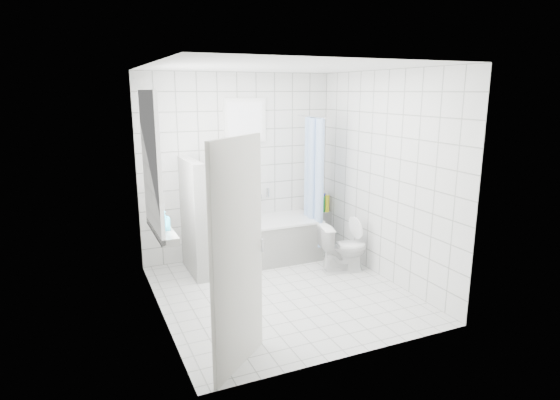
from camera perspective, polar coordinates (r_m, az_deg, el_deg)
name	(u,v)px	position (r m, az deg, el deg)	size (l,w,h in m)	color
ground	(282,293)	(5.69, 0.22, -11.23)	(3.00, 3.00, 0.00)	white
ceiling	(282,67)	(5.18, 0.24, 15.95)	(3.00, 3.00, 0.00)	white
wall_back	(239,167)	(6.66, -5.08, 4.05)	(2.80, 0.02, 2.60)	white
wall_front	(355,218)	(4.00, 9.07, -2.21)	(2.80, 0.02, 2.60)	white
wall_left	(156,197)	(4.89, -14.91, 0.34)	(0.02, 3.00, 2.60)	white
wall_right	(384,177)	(5.98, 12.57, 2.76)	(0.02, 3.00, 2.60)	white
window_left	(154,163)	(5.14, -15.16, 4.33)	(0.01, 0.90, 1.40)	white
window_back	(245,120)	(6.58, -4.23, 9.66)	(0.50, 0.01, 0.50)	white
window_sill	(162,230)	(5.30, -14.20, -3.56)	(0.18, 1.02, 0.08)	white
door	(238,257)	(3.94, -5.19, -6.93)	(0.04, 0.80, 2.00)	silver
bathtub	(258,241)	(6.60, -2.69, -5.02)	(1.71, 0.77, 0.58)	white
partition_wall	(193,217)	(6.16, -10.56, -2.10)	(0.15, 0.85, 1.50)	white
tiled_ledge	(322,228)	(7.30, 5.09, -3.40)	(0.40, 0.24, 0.55)	white
toilet	(343,248)	(6.27, 7.72, -5.83)	(0.36, 0.63, 0.64)	white
curtain_rod	(311,117)	(6.58, 3.79, 10.11)	(0.02, 0.02, 0.80)	silver
shower_curtain	(314,182)	(6.58, 4.20, 2.19)	(0.14, 0.48, 1.78)	#467DCF
tub_faucet	(256,197)	(6.79, -2.98, 0.39)	(0.18, 0.06, 0.06)	silver
sill_bottles	(161,214)	(5.29, -14.26, -1.72)	(0.19, 0.42, 0.32)	silver
ledge_bottles	(323,203)	(7.16, 5.26, -0.42)	(0.18, 0.17, 0.27)	#1B31DA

